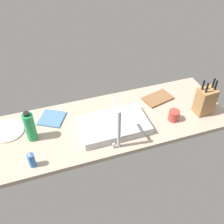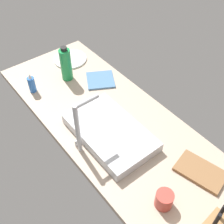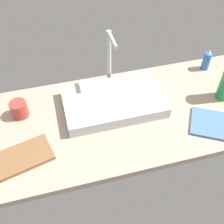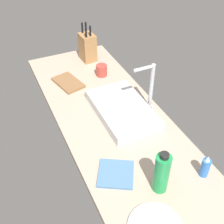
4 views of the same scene
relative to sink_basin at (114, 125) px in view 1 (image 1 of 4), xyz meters
The scene contains 10 objects.
countertop_slab 8.79cm from the sink_basin, 83.91° to the right, with size 179.17×63.06×3.50cm, color tan.
sink_basin is the anchor object (origin of this frame).
faucet 22.70cm from the sink_basin, 80.92° to the left, with size 5.50×13.96×31.60cm.
knife_block 71.35cm from the sink_basin, behind, with size 13.72×11.08×28.85cm.
cutting_board 49.25cm from the sink_basin, 155.80° to the right, with size 23.20×14.16×1.80cm, color brown.
soap_bottle 60.83cm from the sink_basin, 14.79° to the left, with size 4.38×4.38×13.11cm.
water_bottle 57.56cm from the sink_basin, ahead, with size 7.20×7.20×23.63cm.
dinner_plate 75.80cm from the sink_basin, 15.81° to the right, with size 23.29×23.29×1.20cm, color silver.
dish_towel 47.24cm from the sink_basin, 30.09° to the right, with size 17.28×17.33×1.20cm, color teal.
coffee_mug 45.64cm from the sink_basin, behind, with size 7.98×7.98×8.16cm, color #B23D33.
Camera 1 is at (43.50, 136.75, 139.72)cm, focal length 42.66 mm.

